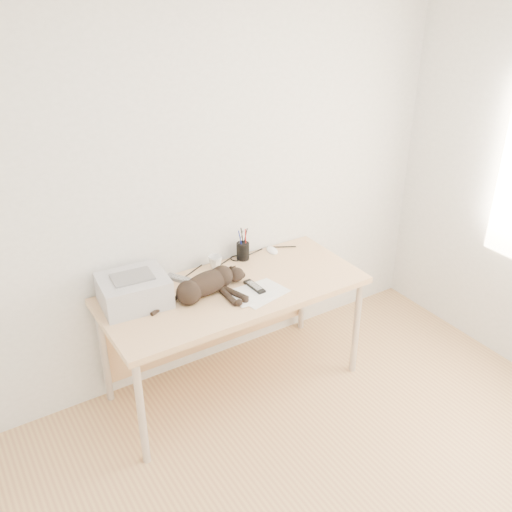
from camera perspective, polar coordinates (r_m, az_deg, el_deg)
wall_back at (r=3.49m, az=-5.41°, el=7.34°), size 3.50×0.00×3.50m
desk at (r=3.58m, az=-2.91°, el=-4.43°), size 1.60×0.70×0.74m
printer at (r=3.32m, az=-12.12°, el=-3.37°), size 0.40×0.35×0.18m
papers at (r=3.38m, az=0.20°, el=-3.70°), size 0.35×0.27×0.01m
cat at (r=3.35m, az=-5.15°, el=-3.00°), size 0.66×0.31×0.15m
mug at (r=3.65m, az=-4.08°, el=-0.59°), size 0.11×0.11×0.08m
pen_cup at (r=3.74m, az=-1.32°, el=0.53°), size 0.08×0.08×0.22m
remote_grey at (r=3.54m, az=-7.58°, el=-2.30°), size 0.14×0.19×0.02m
remote_black at (r=3.43m, az=-0.15°, el=-3.11°), size 0.06×0.17×0.02m
mouse at (r=3.85m, az=1.62°, el=0.73°), size 0.09×0.13×0.04m
cable_tangle at (r=3.68m, az=-4.68°, el=-1.01°), size 1.36×0.08×0.01m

